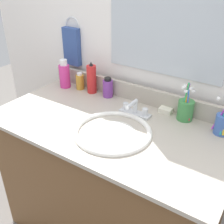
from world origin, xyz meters
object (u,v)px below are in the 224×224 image
at_px(faucet, 134,110).
at_px(soap_bar, 166,110).
at_px(bottle_cream_purple, 108,88).
at_px(hand_towel, 72,47).
at_px(cup_blue_plastic, 223,123).
at_px(bottle_soap_pink, 65,75).
at_px(bottle_spray_red, 92,79).
at_px(bottle_oil_amber, 80,82).
at_px(cup_green, 185,109).

xyz_separation_m(faucet, soap_bar, (0.12, 0.11, -0.02)).
xyz_separation_m(faucet, bottle_cream_purple, (-0.23, 0.10, 0.02)).
height_order(hand_towel, cup_blue_plastic, hand_towel).
bearing_deg(bottle_soap_pink, soap_bar, 3.60).
xyz_separation_m(faucet, bottle_spray_red, (-0.33, 0.09, 0.05)).
bearing_deg(bottle_oil_amber, faucet, -12.49).
distance_m(bottle_cream_purple, cup_blue_plastic, 0.63).
xyz_separation_m(bottle_oil_amber, bottle_spray_red, (0.09, 0.00, 0.04)).
xyz_separation_m(bottle_spray_red, soap_bar, (0.45, 0.01, -0.07)).
bearing_deg(bottle_soap_pink, hand_towel, 98.05).
bearing_deg(faucet, soap_bar, 41.67).
bearing_deg(bottle_oil_amber, soap_bar, 1.37).
xyz_separation_m(hand_towel, cup_blue_plastic, (0.93, -0.10, -0.17)).
relative_size(bottle_spray_red, cup_green, 0.96).
relative_size(bottle_oil_amber, cup_blue_plastic, 0.55).
relative_size(faucet, bottle_oil_amber, 1.61).
bearing_deg(faucet, cup_green, 23.14).
bearing_deg(cup_green, bottle_oil_amber, -179.87).
distance_m(hand_towel, faucet, 0.58).
bearing_deg(bottle_cream_purple, bottle_soap_pink, -173.44).
relative_size(bottle_oil_amber, soap_bar, 1.56).
xyz_separation_m(bottle_oil_amber, cup_green, (0.64, 0.00, 0.01)).
bearing_deg(bottle_oil_amber, bottle_spray_red, 0.15).
distance_m(bottle_soap_pink, soap_bar, 0.64).
relative_size(bottle_spray_red, soap_bar, 2.86).
bearing_deg(hand_towel, cup_green, -5.23).
relative_size(faucet, cup_green, 0.84).
relative_size(hand_towel, bottle_soap_pink, 1.30).
relative_size(faucet, bottle_cream_purple, 1.44).
bearing_deg(hand_towel, bottle_soap_pink, -81.95).
height_order(bottle_soap_pink, cup_blue_plastic, cup_blue_plastic).
relative_size(bottle_oil_amber, bottle_spray_red, 0.54).
bearing_deg(bottle_oil_amber, cup_green, 0.13).
height_order(bottle_cream_purple, bottle_spray_red, bottle_spray_red).
relative_size(bottle_cream_purple, bottle_soap_pink, 0.66).
bearing_deg(bottle_soap_pink, bottle_oil_amber, 16.17).
bearing_deg(hand_towel, bottle_cream_purple, -11.97).
distance_m(bottle_soap_pink, bottle_oil_amber, 0.10).
distance_m(cup_green, cup_blue_plastic, 0.18).
bearing_deg(cup_blue_plastic, bottle_oil_amber, 178.05).
distance_m(bottle_oil_amber, cup_green, 0.64).
bearing_deg(hand_towel, faucet, -17.19).
distance_m(bottle_soap_pink, cup_blue_plastic, 0.91).
distance_m(faucet, bottle_oil_amber, 0.43).
distance_m(bottle_cream_purple, cup_green, 0.45).
bearing_deg(bottle_cream_purple, cup_green, -0.60).
relative_size(bottle_cream_purple, soap_bar, 1.74).
bearing_deg(soap_bar, bottle_soap_pink, -176.40).
bearing_deg(bottle_soap_pink, cup_green, 2.21).
relative_size(bottle_soap_pink, soap_bar, 2.64).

